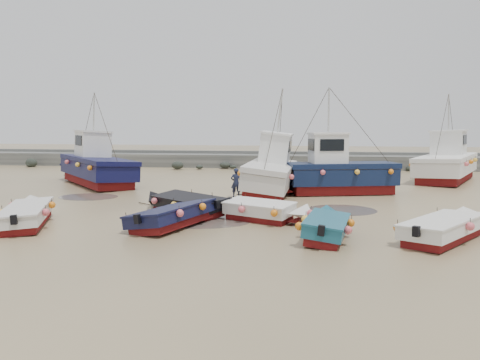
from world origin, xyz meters
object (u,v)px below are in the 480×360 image
at_px(dinghy_3, 448,225).
at_px(cabin_boat_1, 270,171).
at_px(dinghy_0, 29,211).
at_px(dinghy_2, 326,223).
at_px(cabin_boat_3, 448,162).
at_px(dinghy_5, 267,209).
at_px(person, 236,197).
at_px(dinghy_1, 179,212).
at_px(dinghy_4, 184,202).
at_px(cabin_boat_2, 332,171).
at_px(cabin_boat_0, 93,165).

xyz_separation_m(dinghy_3, cabin_boat_1, (-7.28, 10.19, 0.80)).
xyz_separation_m(dinghy_0, dinghy_2, (12.34, -0.69, 0.03)).
height_order(dinghy_3, cabin_boat_3, cabin_boat_3).
relative_size(dinghy_5, person, 3.02).
bearing_deg(cabin_boat_3, dinghy_1, -106.19).
xyz_separation_m(dinghy_1, cabin_boat_3, (15.55, 16.90, 0.78)).
height_order(dinghy_4, cabin_boat_3, cabin_boat_3).
height_order(dinghy_2, dinghy_5, same).
bearing_deg(cabin_boat_2, dinghy_0, 113.63).
bearing_deg(dinghy_4, dinghy_0, 154.02).
distance_m(dinghy_1, cabin_boat_2, 11.58).
bearing_deg(dinghy_4, dinghy_2, -85.13).
height_order(dinghy_0, dinghy_4, same).
bearing_deg(dinghy_3, cabin_boat_0, -174.77).
xyz_separation_m(dinghy_5, cabin_boat_1, (-0.44, 8.03, 0.77)).
relative_size(dinghy_2, dinghy_5, 1.05).
bearing_deg(dinghy_3, dinghy_2, -137.48).
height_order(cabin_boat_0, cabin_boat_2, same).
height_order(cabin_boat_2, cabin_boat_3, same).
bearing_deg(dinghy_0, dinghy_1, -16.12).
bearing_deg(cabin_boat_0, dinghy_3, -75.65).
bearing_deg(dinghy_5, cabin_boat_0, -104.85).
bearing_deg(dinghy_1, cabin_boat_0, 148.99).
height_order(dinghy_4, cabin_boat_0, cabin_boat_0).
xyz_separation_m(dinghy_3, dinghy_5, (-6.84, 2.16, 0.03)).
distance_m(dinghy_3, dinghy_4, 11.39).
distance_m(dinghy_1, dinghy_2, 6.13).
distance_m(cabin_boat_1, cabin_boat_3, 14.60).
bearing_deg(dinghy_0, person, 24.86).
distance_m(dinghy_2, dinghy_5, 3.48).
bearing_deg(dinghy_4, cabin_boat_1, 7.84).
relative_size(cabin_boat_0, person, 5.60).
xyz_separation_m(cabin_boat_0, cabin_boat_1, (12.29, -2.47, 0.03)).
relative_size(cabin_boat_1, cabin_boat_3, 1.01).
bearing_deg(cabin_boat_1, dinghy_3, -51.33).
relative_size(dinghy_1, dinghy_2, 1.19).
height_order(dinghy_3, dinghy_5, same).
distance_m(dinghy_1, cabin_boat_1, 9.77).
distance_m(cabin_boat_0, person, 11.38).
height_order(dinghy_2, cabin_boat_0, cabin_boat_0).
height_order(dinghy_1, dinghy_4, same).
relative_size(cabin_boat_0, cabin_boat_2, 0.97).
relative_size(dinghy_3, cabin_boat_2, 0.59).
bearing_deg(dinghy_2, cabin_boat_3, 72.38).
xyz_separation_m(dinghy_1, cabin_boat_0, (-9.17, 11.70, 0.76)).
xyz_separation_m(dinghy_0, cabin_boat_1, (9.48, 9.84, 0.80)).
bearing_deg(cabin_boat_2, cabin_boat_1, 78.31).
height_order(dinghy_1, cabin_boat_2, cabin_boat_2).
xyz_separation_m(dinghy_4, cabin_boat_2, (7.22, 6.79, 0.82)).
bearing_deg(dinghy_3, cabin_boat_3, 112.07).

